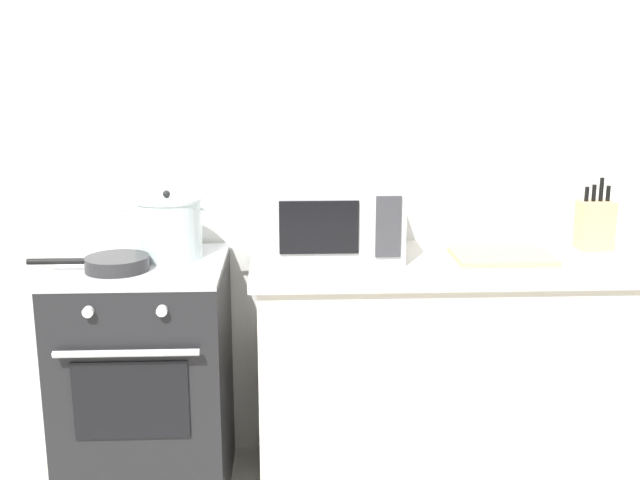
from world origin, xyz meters
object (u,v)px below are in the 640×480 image
(stove, at_px, (148,380))
(frying_pan, at_px, (115,263))
(cutting_board, at_px, (502,256))
(stock_pot, at_px, (168,227))
(knife_block, at_px, (595,224))
(microwave, at_px, (333,217))

(stove, height_order, frying_pan, frying_pan)
(frying_pan, distance_m, cutting_board, 1.41)
(stove, xyz_separation_m, stock_pot, (0.09, 0.09, 0.57))
(stove, bearing_deg, stock_pot, 44.12)
(stock_pot, distance_m, knife_block, 1.65)
(microwave, bearing_deg, frying_pan, -167.56)
(frying_pan, bearing_deg, stove, 51.83)
(frying_pan, relative_size, cutting_board, 1.18)
(stock_pot, relative_size, frying_pan, 0.80)
(microwave, bearing_deg, stove, -173.61)
(stove, relative_size, frying_pan, 2.17)
(frying_pan, bearing_deg, cutting_board, 3.82)
(stove, bearing_deg, microwave, 6.39)
(stove, height_order, stock_pot, stock_pot)
(stove, xyz_separation_m, knife_block, (1.73, 0.14, 0.56))
(knife_block, bearing_deg, stove, -175.35)
(stock_pot, distance_m, frying_pan, 0.26)
(stock_pot, height_order, knife_block, knife_block)
(knife_block, bearing_deg, stock_pot, -178.13)
(stock_pot, distance_m, cutting_board, 1.25)
(stock_pot, xyz_separation_m, microwave, (0.62, -0.01, 0.04))
(microwave, xyz_separation_m, cutting_board, (0.63, -0.08, -0.14))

